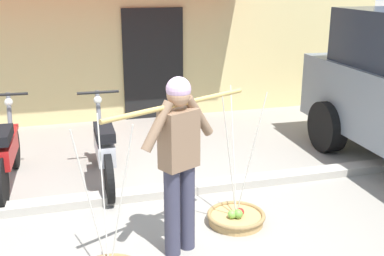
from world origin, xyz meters
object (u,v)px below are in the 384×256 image
at_px(fruit_vendor, 179,155).
at_px(motorcycle_nearest_shop, 7,152).
at_px(fruit_basket_right_side, 236,217).
at_px(motorcycle_second_in_row, 104,149).

height_order(fruit_vendor, motorcycle_nearest_shop, fruit_vendor).
height_order(fruit_basket_right_side, motorcycle_second_in_row, fruit_basket_right_side).
distance_m(fruit_vendor, motorcycle_nearest_shop, 2.68).
height_order(fruit_basket_right_side, motorcycle_nearest_shop, fruit_basket_right_side).
distance_m(fruit_basket_right_side, motorcycle_second_in_row, 1.95).
xyz_separation_m(motorcycle_nearest_shop, motorcycle_second_in_row, (1.16, -0.20, 0.00)).
relative_size(fruit_vendor, fruit_basket_right_side, 1.17).
bearing_deg(fruit_vendor, fruit_basket_right_side, 26.67).
xyz_separation_m(fruit_basket_right_side, motorcycle_nearest_shop, (-2.39, 1.66, 0.38)).
bearing_deg(fruit_vendor, motorcycle_nearest_shop, 129.90).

